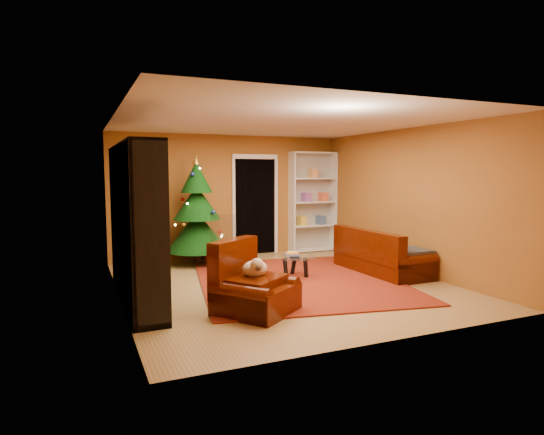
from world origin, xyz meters
name	(u,v)px	position (x,y,z in m)	size (l,w,h in m)	color
floor	(282,285)	(0.00, 0.00, -0.03)	(5.00, 5.50, 0.05)	olive
ceiling	(282,120)	(0.00, 0.00, 2.62)	(5.00, 5.50, 0.05)	silver
wall_back	(228,196)	(0.00, 2.77, 1.30)	(5.00, 0.05, 2.60)	#925921
wall_left	(116,209)	(-2.52, 0.00, 1.30)	(0.05, 5.50, 2.60)	#925921
wall_right	(408,200)	(2.52, 0.00, 1.30)	(0.05, 5.50, 2.60)	#925921
doorway	(255,207)	(0.60, 2.73, 1.05)	(1.06, 0.60, 2.16)	black
rug	(298,280)	(0.34, 0.08, 0.01)	(3.22, 3.75, 0.02)	maroon
media_unit	(135,223)	(-2.27, 0.01, 1.10)	(0.44, 2.86, 2.20)	black
christmas_tree	(197,211)	(-0.85, 2.15, 1.05)	(1.22, 1.22, 2.17)	black
gift_box_teal	(157,259)	(-1.63, 2.24, 0.15)	(0.29, 0.29, 0.29)	teal
gift_box_green	(230,264)	(-0.47, 1.26, 0.14)	(0.28, 0.28, 0.28)	#2D6532
gift_box_red	(208,254)	(-0.52, 2.59, 0.11)	(0.22, 0.22, 0.22)	maroon
white_bookshelf	(313,202)	(1.95, 2.57, 1.13)	(1.08, 0.39, 2.33)	white
armchair	(256,284)	(-0.94, -1.26, 0.38)	(0.97, 0.97, 0.76)	#320C01
dog	(255,269)	(-0.93, -1.19, 0.56)	(0.40, 0.30, 0.25)	#CDB292
sofa	(382,250)	(2.02, 0.05, 0.41)	(1.90, 0.85, 0.82)	#320C01
coffee_table	(295,266)	(0.40, 0.33, 0.19)	(0.73, 0.73, 0.45)	gray
acrylic_chair	(222,247)	(-0.62, 1.24, 0.47)	(0.48, 0.52, 0.93)	#66605B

